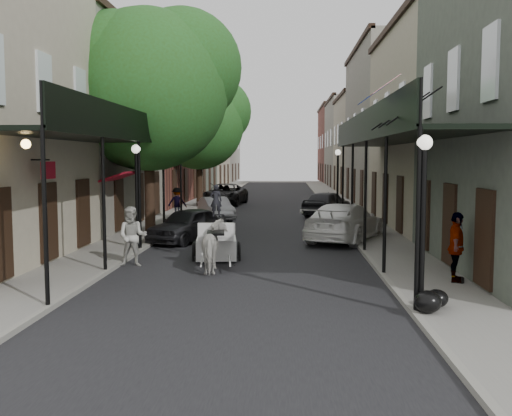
# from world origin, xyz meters

# --- Properties ---
(ground) EXTENTS (140.00, 140.00, 0.00)m
(ground) POSITION_xyz_m (0.00, 0.00, 0.00)
(ground) COLOR gray
(ground) RESTS_ON ground
(road) EXTENTS (8.00, 90.00, 0.01)m
(road) POSITION_xyz_m (0.00, 20.00, 0.01)
(road) COLOR black
(road) RESTS_ON ground
(sidewalk_left) EXTENTS (2.20, 90.00, 0.12)m
(sidewalk_left) POSITION_xyz_m (-5.00, 20.00, 0.06)
(sidewalk_left) COLOR gray
(sidewalk_left) RESTS_ON ground
(sidewalk_right) EXTENTS (2.20, 90.00, 0.12)m
(sidewalk_right) POSITION_xyz_m (5.00, 20.00, 0.06)
(sidewalk_right) COLOR gray
(sidewalk_right) RESTS_ON ground
(building_row_left) EXTENTS (5.00, 80.00, 10.50)m
(building_row_left) POSITION_xyz_m (-8.60, 30.00, 5.25)
(building_row_left) COLOR #AFA58C
(building_row_left) RESTS_ON ground
(building_row_right) EXTENTS (5.00, 80.00, 10.50)m
(building_row_right) POSITION_xyz_m (8.60, 30.00, 5.25)
(building_row_right) COLOR gray
(building_row_right) RESTS_ON ground
(gallery_left) EXTENTS (2.20, 18.05, 4.88)m
(gallery_left) POSITION_xyz_m (-4.79, 6.98, 4.05)
(gallery_left) COLOR black
(gallery_left) RESTS_ON sidewalk_left
(gallery_right) EXTENTS (2.20, 18.05, 4.88)m
(gallery_right) POSITION_xyz_m (4.79, 6.98, 4.05)
(gallery_right) COLOR black
(gallery_right) RESTS_ON sidewalk_right
(tree_near) EXTENTS (7.31, 6.80, 9.63)m
(tree_near) POSITION_xyz_m (-4.20, 10.18, 6.49)
(tree_near) COLOR #382619
(tree_near) RESTS_ON sidewalk_left
(tree_far) EXTENTS (6.45, 6.00, 8.61)m
(tree_far) POSITION_xyz_m (-4.25, 24.18, 5.84)
(tree_far) COLOR #382619
(tree_far) RESTS_ON sidewalk_left
(lamppost_right_near) EXTENTS (0.32, 0.32, 3.71)m
(lamppost_right_near) POSITION_xyz_m (4.10, -2.00, 2.05)
(lamppost_right_near) COLOR black
(lamppost_right_near) RESTS_ON sidewalk_right
(lamppost_left) EXTENTS (0.32, 0.32, 3.71)m
(lamppost_left) POSITION_xyz_m (-4.10, 6.00, 2.05)
(lamppost_left) COLOR black
(lamppost_left) RESTS_ON sidewalk_left
(lamppost_right_far) EXTENTS (0.32, 0.32, 3.71)m
(lamppost_right_far) POSITION_xyz_m (4.10, 18.00, 2.05)
(lamppost_right_far) COLOR black
(lamppost_right_far) RESTS_ON sidewalk_right
(horse) EXTENTS (1.01, 1.87, 1.51)m
(horse) POSITION_xyz_m (-0.84, 2.49, 0.76)
(horse) COLOR beige
(horse) RESTS_ON ground
(carriage) EXTENTS (1.71, 2.36, 2.53)m
(carriage) POSITION_xyz_m (-1.10, 4.84, 0.98)
(carriage) COLOR black
(carriage) RESTS_ON ground
(pedestrian_walking) EXTENTS (0.97, 0.79, 1.87)m
(pedestrian_walking) POSITION_xyz_m (-3.50, 3.15, 0.93)
(pedestrian_walking) COLOR #B6B5AC
(pedestrian_walking) RESTS_ON ground
(pedestrian_sidewalk_left) EXTENTS (1.09, 0.68, 1.61)m
(pedestrian_sidewalk_left) POSITION_xyz_m (-4.78, 16.99, 0.93)
(pedestrian_sidewalk_left) COLOR gray
(pedestrian_sidewalk_left) RESTS_ON sidewalk_left
(pedestrian_sidewalk_right) EXTENTS (0.74, 1.16, 1.83)m
(pedestrian_sidewalk_right) POSITION_xyz_m (5.67, 0.89, 1.04)
(pedestrian_sidewalk_right) COLOR gray
(pedestrian_sidewalk_right) RESTS_ON sidewalk_right
(car_left_near) EXTENTS (3.15, 4.32, 1.37)m
(car_left_near) POSITION_xyz_m (-2.71, 8.48, 0.68)
(car_left_near) COLOR black
(car_left_near) RESTS_ON ground
(car_left_mid) EXTENTS (2.54, 3.91, 1.22)m
(car_left_mid) POSITION_xyz_m (-2.60, 16.75, 0.61)
(car_left_mid) COLOR #A7A6AC
(car_left_mid) RESTS_ON ground
(car_left_far) EXTENTS (3.16, 5.76, 1.53)m
(car_left_far) POSITION_xyz_m (-3.16, 26.43, 0.76)
(car_left_far) COLOR black
(car_left_far) RESTS_ON ground
(car_right_near) EXTENTS (4.04, 5.70, 1.53)m
(car_right_near) POSITION_xyz_m (3.60, 9.00, 0.77)
(car_right_near) COLOR white
(car_right_near) RESTS_ON ground
(car_right_far) EXTENTS (3.42, 4.68, 1.48)m
(car_right_far) POSITION_xyz_m (3.60, 19.00, 0.74)
(car_right_far) COLOR black
(car_right_far) RESTS_ON ground
(trash_bags) EXTENTS (0.83, 0.98, 0.48)m
(trash_bags) POSITION_xyz_m (4.32, -2.03, 0.34)
(trash_bags) COLOR black
(trash_bags) RESTS_ON sidewalk_right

